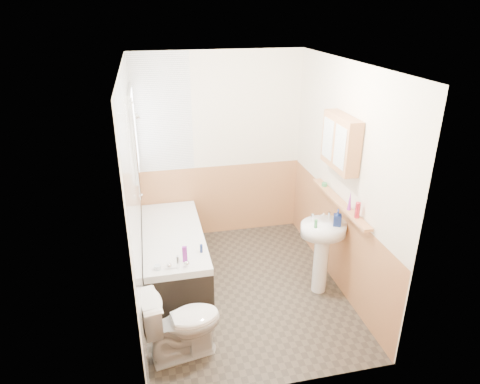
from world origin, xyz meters
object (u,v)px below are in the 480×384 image
bathtub (174,251)px  medicine_cabinet (341,142)px  pine_shelf (339,202)px  toilet (182,323)px  sink (322,243)px

bathtub → medicine_cabinet: 2.32m
bathtub → pine_shelf: bearing=-19.9°
bathtub → medicine_cabinet: bearing=-18.5°
toilet → medicine_cabinet: medicine_cabinet is taller
toilet → medicine_cabinet: size_ratio=1.16×
medicine_cabinet → bathtub: bearing=161.5°
bathtub → sink: bearing=-25.0°
bathtub → pine_shelf: (1.77, -0.64, 0.77)m
bathtub → toilet: bearing=-91.2°
bathtub → sink: sink is taller
toilet → sink: bearing=-78.0°
bathtub → medicine_cabinet: size_ratio=2.72×
sink → medicine_cabinet: bearing=50.5°
pine_shelf → medicine_cabinet: 0.66m
bathtub → pine_shelf: size_ratio=1.30×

